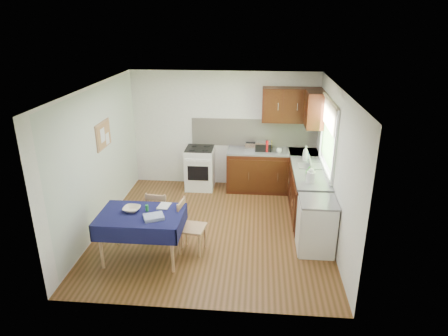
# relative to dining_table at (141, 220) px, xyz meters

# --- Properties ---
(floor) EXTENTS (4.20, 4.20, 0.00)m
(floor) POSITION_rel_dining_table_xyz_m (0.99, 1.00, -0.66)
(floor) COLOR #4E3314
(floor) RESTS_ON ground
(ceiling) EXTENTS (4.00, 4.20, 0.02)m
(ceiling) POSITION_rel_dining_table_xyz_m (0.99, 1.00, 1.84)
(ceiling) COLOR silver
(ceiling) RESTS_ON wall_back
(wall_back) EXTENTS (4.00, 0.02, 2.50)m
(wall_back) POSITION_rel_dining_table_xyz_m (0.99, 3.10, 0.59)
(wall_back) COLOR white
(wall_back) RESTS_ON ground
(wall_front) EXTENTS (4.00, 0.02, 2.50)m
(wall_front) POSITION_rel_dining_table_xyz_m (0.99, -1.10, 0.59)
(wall_front) COLOR white
(wall_front) RESTS_ON ground
(wall_left) EXTENTS (0.02, 4.20, 2.50)m
(wall_left) POSITION_rel_dining_table_xyz_m (-1.01, 1.00, 0.59)
(wall_left) COLOR silver
(wall_left) RESTS_ON ground
(wall_right) EXTENTS (0.02, 4.20, 2.50)m
(wall_right) POSITION_rel_dining_table_xyz_m (2.99, 1.00, 0.59)
(wall_right) COLOR white
(wall_right) RESTS_ON ground
(base_cabinets) EXTENTS (1.90, 2.30, 0.86)m
(base_cabinets) POSITION_rel_dining_table_xyz_m (2.35, 2.25, -0.23)
(base_cabinets) COLOR #341109
(base_cabinets) RESTS_ON ground
(worktop_back) EXTENTS (1.90, 0.60, 0.04)m
(worktop_back) POSITION_rel_dining_table_xyz_m (2.04, 2.80, 0.22)
(worktop_back) COLOR slate
(worktop_back) RESTS_ON base_cabinets
(worktop_right) EXTENTS (0.60, 1.70, 0.04)m
(worktop_right) POSITION_rel_dining_table_xyz_m (2.69, 1.65, 0.22)
(worktop_right) COLOR slate
(worktop_right) RESTS_ON base_cabinets
(worktop_corner) EXTENTS (0.60, 0.60, 0.04)m
(worktop_corner) POSITION_rel_dining_table_xyz_m (2.69, 2.80, 0.22)
(worktop_corner) COLOR slate
(worktop_corner) RESTS_ON base_cabinets
(splashback) EXTENTS (2.70, 0.02, 0.60)m
(splashback) POSITION_rel_dining_table_xyz_m (1.64, 3.08, 0.54)
(splashback) COLOR beige
(splashback) RESTS_ON wall_back
(upper_cabinets) EXTENTS (1.20, 0.85, 0.70)m
(upper_cabinets) POSITION_rel_dining_table_xyz_m (2.52, 2.80, 1.19)
(upper_cabinets) COLOR #341109
(upper_cabinets) RESTS_ON wall_back
(stove) EXTENTS (0.60, 0.61, 0.92)m
(stove) POSITION_rel_dining_table_xyz_m (0.49, 2.80, -0.20)
(stove) COLOR white
(stove) RESTS_ON ground
(window) EXTENTS (0.04, 1.48, 1.26)m
(window) POSITION_rel_dining_table_xyz_m (2.96, 1.70, 0.99)
(window) COLOR #335C25
(window) RESTS_ON wall_right
(fridge) EXTENTS (0.58, 0.60, 0.89)m
(fridge) POSITION_rel_dining_table_xyz_m (2.69, 0.45, -0.22)
(fridge) COLOR white
(fridge) RESTS_ON ground
(corkboard) EXTENTS (0.04, 0.62, 0.47)m
(corkboard) POSITION_rel_dining_table_xyz_m (-0.98, 1.30, 0.94)
(corkboard) COLOR #B17B58
(corkboard) RESTS_ON wall_left
(dining_table) EXTENTS (1.27, 0.86, 0.77)m
(dining_table) POSITION_rel_dining_table_xyz_m (0.00, 0.00, 0.00)
(dining_table) COLOR #101040
(dining_table) RESTS_ON ground
(chair_far) EXTENTS (0.43, 0.43, 0.88)m
(chair_far) POSITION_rel_dining_table_xyz_m (0.12, 0.60, -0.20)
(chair_far) COLOR #B17B58
(chair_far) RESTS_ON ground
(chair_near) EXTENTS (0.44, 0.44, 0.89)m
(chair_near) POSITION_rel_dining_table_xyz_m (0.69, 0.26, -0.19)
(chair_near) COLOR #B17B58
(chair_near) RESTS_ON ground
(toaster) EXTENTS (0.24, 0.15, 0.19)m
(toaster) POSITION_rel_dining_table_xyz_m (1.58, 2.78, 0.32)
(toaster) COLOR silver
(toaster) RESTS_ON worktop_back
(sandwich_press) EXTENTS (0.34, 0.29, 0.20)m
(sandwich_press) POSITION_rel_dining_table_xyz_m (1.85, 2.82, 0.33)
(sandwich_press) COLOR black
(sandwich_press) RESTS_ON worktop_back
(sauce_bottle) EXTENTS (0.06, 0.06, 0.24)m
(sauce_bottle) POSITION_rel_dining_table_xyz_m (1.92, 2.69, 0.36)
(sauce_bottle) COLOR red
(sauce_bottle) RESTS_ON worktop_back
(yellow_packet) EXTENTS (0.15, 0.12, 0.17)m
(yellow_packet) POSITION_rel_dining_table_xyz_m (1.96, 2.93, 0.32)
(yellow_packet) COLOR yellow
(yellow_packet) RESTS_ON worktop_back
(dish_rack) EXTENTS (0.43, 0.33, 0.20)m
(dish_rack) POSITION_rel_dining_table_xyz_m (2.72, 1.90, 0.26)
(dish_rack) COLOR gray
(dish_rack) RESTS_ON worktop_right
(kettle) EXTENTS (0.15, 0.15, 0.26)m
(kettle) POSITION_rel_dining_table_xyz_m (2.64, 1.14, 0.35)
(kettle) COLOR white
(kettle) RESTS_ON worktop_right
(cup) EXTENTS (0.13, 0.13, 0.09)m
(cup) POSITION_rel_dining_table_xyz_m (2.17, 2.67, 0.28)
(cup) COLOR white
(cup) RESTS_ON worktop_back
(soap_bottle_a) EXTENTS (0.16, 0.16, 0.29)m
(soap_bottle_a) POSITION_rel_dining_table_xyz_m (2.66, 2.26, 0.38)
(soap_bottle_a) COLOR white
(soap_bottle_a) RESTS_ON worktop_right
(soap_bottle_b) EXTENTS (0.11, 0.11, 0.17)m
(soap_bottle_b) POSITION_rel_dining_table_xyz_m (2.69, 2.34, 0.32)
(soap_bottle_b) COLOR blue
(soap_bottle_b) RESTS_ON worktop_right
(soap_bottle_c) EXTENTS (0.13, 0.13, 0.16)m
(soap_bottle_c) POSITION_rel_dining_table_xyz_m (2.65, 1.45, 0.32)
(soap_bottle_c) COLOR green
(soap_bottle_c) RESTS_ON worktop_right
(plate_bowl) EXTENTS (0.28, 0.28, 0.06)m
(plate_bowl) POSITION_rel_dining_table_xyz_m (-0.16, 0.08, 0.14)
(plate_bowl) COLOR beige
(plate_bowl) RESTS_ON dining_table
(book) EXTENTS (0.20, 0.26, 0.02)m
(book) POSITION_rel_dining_table_xyz_m (0.21, 0.28, 0.11)
(book) COLOR white
(book) RESTS_ON dining_table
(spice_jar) EXTENTS (0.05, 0.05, 0.10)m
(spice_jar) POSITION_rel_dining_table_xyz_m (0.07, 0.10, 0.16)
(spice_jar) COLOR #248436
(spice_jar) RESTS_ON dining_table
(tea_towel) EXTENTS (0.35, 0.32, 0.05)m
(tea_towel) POSITION_rel_dining_table_xyz_m (0.23, -0.13, 0.13)
(tea_towel) COLOR #2A449B
(tea_towel) RESTS_ON dining_table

